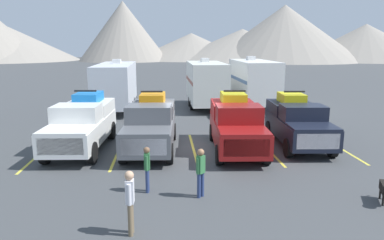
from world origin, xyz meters
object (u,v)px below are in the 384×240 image
(pickup_truck_b, at_px, (151,124))
(person_b, at_px, (201,170))
(camper_trailer_b, at_px, (206,82))
(camper_trailer_a, at_px, (116,84))
(camper_trailer_c, at_px, (253,81))
(person_c, at_px, (147,166))
(pickup_truck_d, at_px, (297,121))
(pickup_truck_a, at_px, (82,123))
(person_a, at_px, (130,198))
(pickup_truck_c, at_px, (236,124))

(pickup_truck_b, bearing_deg, person_b, -72.35)
(pickup_truck_b, relative_size, camper_trailer_b, 0.75)
(camper_trailer_a, xyz_separation_m, camper_trailer_c, (10.44, 0.49, 0.09))
(camper_trailer_b, xyz_separation_m, person_c, (-3.73, -15.68, -1.08))
(pickup_truck_b, height_order, person_c, pickup_truck_b)
(pickup_truck_b, distance_m, pickup_truck_d, 7.05)
(pickup_truck_b, distance_m, camper_trailer_b, 11.34)
(pickup_truck_a, relative_size, person_c, 3.76)
(camper_trailer_c, xyz_separation_m, person_b, (-5.73, -16.60, -1.10))
(pickup_truck_d, bearing_deg, pickup_truck_b, -178.15)
(camper_trailer_a, relative_size, person_c, 5.87)
(person_a, height_order, person_c, person_a)
(camper_trailer_a, bearing_deg, pickup_truck_c, -57.96)
(person_b, height_order, person_c, person_b)
(pickup_truck_c, xyz_separation_m, person_a, (-4.16, -7.31, -0.22))
(pickup_truck_a, xyz_separation_m, camper_trailer_b, (6.95, 10.36, 0.75))
(pickup_truck_d, xyz_separation_m, person_a, (-7.29, -7.96, -0.16))
(pickup_truck_a, relative_size, pickup_truck_d, 1.08)
(pickup_truck_d, distance_m, camper_trailer_c, 10.85)
(pickup_truck_d, relative_size, person_b, 3.35)
(pickup_truck_a, bearing_deg, camper_trailer_b, 56.13)
(camper_trailer_c, height_order, person_a, camper_trailer_c)
(pickup_truck_d, bearing_deg, pickup_truck_c, -168.37)
(pickup_truck_b, bearing_deg, pickup_truck_d, 1.85)
(person_a, bearing_deg, pickup_truck_a, 110.03)
(pickup_truck_d, distance_m, camper_trailer_a, 14.38)
(pickup_truck_c, distance_m, pickup_truck_d, 3.19)
(pickup_truck_b, xyz_separation_m, person_a, (-0.24, -7.73, -0.21))
(camper_trailer_a, height_order, person_c, camper_trailer_a)
(camper_trailer_c, bearing_deg, pickup_truck_a, -134.82)
(camper_trailer_a, height_order, person_b, camper_trailer_a)
(camper_trailer_a, bearing_deg, camper_trailer_c, 2.67)
(pickup_truck_a, distance_m, camper_trailer_b, 12.50)
(pickup_truck_c, xyz_separation_m, camper_trailer_c, (3.58, 11.45, 0.81))
(person_c, bearing_deg, camper_trailer_b, 76.62)
(camper_trailer_a, xyz_separation_m, camper_trailer_b, (6.73, 0.11, 0.03))
(person_a, bearing_deg, pickup_truck_c, 60.38)
(camper_trailer_b, relative_size, person_b, 4.69)
(camper_trailer_c, relative_size, person_c, 5.24)
(person_b, bearing_deg, person_c, 162.39)
(camper_trailer_a, bearing_deg, camper_trailer_b, 0.96)
(pickup_truck_b, xyz_separation_m, pickup_truck_d, (7.04, 0.23, -0.05))
(camper_trailer_b, relative_size, person_c, 4.88)
(person_a, relative_size, person_c, 1.11)
(camper_trailer_c, height_order, person_b, camper_trailer_c)
(camper_trailer_b, bearing_deg, pickup_truck_c, -89.33)
(pickup_truck_a, relative_size, camper_trailer_b, 0.77)
(pickup_truck_b, bearing_deg, pickup_truck_c, -6.08)
(camper_trailer_b, bearing_deg, camper_trailer_c, 5.77)
(pickup_truck_a, relative_size, person_a, 3.38)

